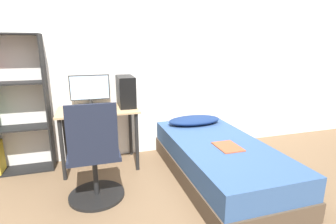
{
  "coord_description": "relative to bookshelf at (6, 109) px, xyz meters",
  "views": [
    {
      "loc": [
        -0.62,
        -2.01,
        1.5
      ],
      "look_at": [
        0.23,
        0.76,
        0.75
      ],
      "focal_mm": 28.0,
      "sensor_mm": 36.0,
      "label": 1
    }
  ],
  "objects": [
    {
      "name": "bed",
      "position": [
        2.29,
        -0.86,
        -0.57
      ],
      "size": [
        0.97,
        2.01,
        0.43
      ],
      "color": "#4C3D2D",
      "rests_on": "ground_plane"
    },
    {
      "name": "bookshelf",
      "position": [
        0.0,
        0.0,
        0.0
      ],
      "size": [
        0.68,
        0.28,
        1.62
      ],
      "color": "black",
      "rests_on": "ground_plane"
    },
    {
      "name": "office_chair",
      "position": [
        0.92,
        -0.92,
        -0.39
      ],
      "size": [
        0.55,
        0.55,
        1.01
      ],
      "color": "black",
      "rests_on": "ground_plane"
    },
    {
      "name": "keyboard",
      "position": [
        0.9,
        -0.27,
        -0.03
      ],
      "size": [
        0.44,
        0.14,
        0.02
      ],
      "color": "#33477A",
      "rests_on": "desk"
    },
    {
      "name": "magazine",
      "position": [
        2.3,
        -1.01,
        -0.34
      ],
      "size": [
        0.24,
        0.32,
        0.01
      ],
      "color": "#B24C2D",
      "rests_on": "bed"
    },
    {
      "name": "wall_back",
      "position": [
        1.54,
        0.16,
        0.47
      ],
      "size": [
        8.0,
        0.05,
        2.5
      ],
      "color": "silver",
      "rests_on": "ground_plane"
    },
    {
      "name": "monitor",
      "position": [
        0.94,
        0.04,
        0.18
      ],
      "size": [
        0.48,
        0.16,
        0.39
      ],
      "color": "black",
      "rests_on": "desk"
    },
    {
      "name": "ground_plane",
      "position": [
        1.54,
        -1.32,
        -0.78
      ],
      "size": [
        14.0,
        14.0,
        0.0
      ],
      "primitive_type": "plane",
      "color": "brown"
    },
    {
      "name": "pillow",
      "position": [
        2.29,
        -0.12,
        -0.3
      ],
      "size": [
        0.74,
        0.36,
        0.11
      ],
      "color": "navy",
      "rests_on": "bed"
    },
    {
      "name": "pc_tower",
      "position": [
        1.36,
        -0.09,
        0.15
      ],
      "size": [
        0.2,
        0.42,
        0.38
      ],
      "color": "black",
      "rests_on": "desk"
    },
    {
      "name": "desk",
      "position": [
        1.01,
        -0.15,
        -0.16
      ],
      "size": [
        0.94,
        0.58,
        0.74
      ],
      "color": "tan",
      "rests_on": "ground_plane"
    }
  ]
}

